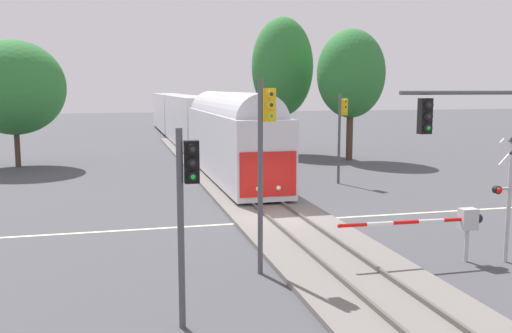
{
  "coord_description": "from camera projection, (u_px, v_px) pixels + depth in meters",
  "views": [
    {
      "loc": [
        -6.9,
        -22.9,
        5.75
      ],
      "look_at": [
        -0.47,
        3.01,
        2.0
      ],
      "focal_mm": 39.55,
      "sensor_mm": 36.0,
      "label": 1
    }
  ],
  "objects": [
    {
      "name": "ground_plane",
      "position": [
        283.0,
        221.0,
        24.46
      ],
      "size": [
        220.0,
        220.0,
        0.0
      ],
      "primitive_type": "plane",
      "color": "#47474C"
    },
    {
      "name": "traffic_signal_median",
      "position": [
        265.0,
        145.0,
        17.03
      ],
      "size": [
        0.53,
        0.38,
        6.03
      ],
      "color": "#4C4C51",
      "rests_on": "ground"
    },
    {
      "name": "traffic_signal_far_side",
      "position": [
        342.0,
        123.0,
        33.55
      ],
      "size": [
        0.53,
        0.38,
        5.41
      ],
      "color": "#4C4C51",
      "rests_on": "ground"
    },
    {
      "name": "crossing_gate_near",
      "position": [
        455.0,
        222.0,
        18.47
      ],
      "size": [
        5.14,
        0.4,
        1.8
      ],
      "color": "#B7B7BC",
      "rests_on": "ground"
    },
    {
      "name": "pine_left_background",
      "position": [
        14.0,
        87.0,
        40.36
      ],
      "size": [
        7.23,
        7.23,
        9.16
      ],
      "color": "#4C3828",
      "rests_on": "ground"
    },
    {
      "name": "commuter_train",
      "position": [
        191.0,
        119.0,
        53.49
      ],
      "size": [
        3.04,
        60.24,
        5.16
      ],
      "color": "silver",
      "rests_on": "railway_track"
    },
    {
      "name": "elm_centre_background",
      "position": [
        282.0,
        67.0,
        48.71
      ],
      "size": [
        5.33,
        5.33,
        11.76
      ],
      "color": "#4C3828",
      "rests_on": "ground"
    },
    {
      "name": "road_centre_stripe",
      "position": [
        283.0,
        221.0,
        24.46
      ],
      "size": [
        44.0,
        0.2,
        0.01
      ],
      "color": "beige",
      "rests_on": "ground"
    },
    {
      "name": "traffic_signal_near_left",
      "position": [
        186.0,
        196.0,
        13.18
      ],
      "size": [
        0.53,
        0.38,
        4.83
      ],
      "color": "#4C4C51",
      "rests_on": "ground"
    },
    {
      "name": "oak_far_right",
      "position": [
        351.0,
        74.0,
        44.17
      ],
      "size": [
        5.35,
        5.35,
        10.3
      ],
      "color": "#4C3828",
      "rests_on": "ground"
    },
    {
      "name": "railway_track",
      "position": [
        283.0,
        219.0,
        24.45
      ],
      "size": [
        4.4,
        80.0,
        0.32
      ],
      "color": "slate",
      "rests_on": "ground"
    },
    {
      "name": "crossing_signal_mast",
      "position": [
        511.0,
        186.0,
        18.34
      ],
      "size": [
        1.36,
        0.44,
        4.23
      ],
      "color": "#B2B2B7",
      "rests_on": "ground"
    }
  ]
}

